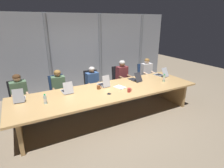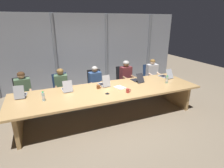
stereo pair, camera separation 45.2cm
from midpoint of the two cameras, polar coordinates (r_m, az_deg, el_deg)
ground_plane at (r=4.99m, az=1.66°, el=-9.98°), size 15.55×15.55×0.00m
conference_table at (r=4.72m, az=1.73°, el=-3.38°), size 4.86×1.41×0.75m
curtain_backdrop at (r=6.85m, az=-7.16°, el=10.09°), size 7.78×0.17×2.71m
laptop_left_end at (r=4.64m, az=-24.56°, el=-3.09°), size 0.27×0.42×0.32m
laptop_left_mid at (r=4.70m, az=-11.48°, el=-1.43°), size 0.25×0.41×0.30m
laptop_center at (r=4.95m, az=0.10°, el=0.15°), size 0.26×0.43×0.33m
laptop_right_mid at (r=5.41m, az=10.39°, el=1.39°), size 0.25×0.46×0.26m
laptop_right_end at (r=6.00m, az=18.73°, el=2.51°), size 0.29×0.49×0.29m
office_chair_left_end at (r=5.57m, az=-24.09°, el=-4.40°), size 0.60×0.60×0.95m
office_chair_left_mid at (r=5.61m, az=-13.31°, el=-2.99°), size 0.60×0.60×0.95m
office_chair_center at (r=5.84m, az=-3.20°, el=-1.56°), size 0.60×0.61×0.95m
office_chair_right_mid at (r=6.24m, az=5.80°, el=-0.19°), size 0.60×0.60×0.97m
office_chair_right_end at (r=6.79m, az=13.85°, el=0.90°), size 0.60×0.60×0.94m
person_left_end at (r=5.31m, az=-24.13°, el=-1.89°), size 0.43×0.56×1.18m
person_left_mid at (r=5.36m, az=-13.43°, el=-0.66°), size 0.42×0.57×1.16m
person_center at (r=5.60m, az=-2.81°, el=0.58°), size 0.40×0.55×1.13m
person_right_mid at (r=6.02m, az=6.95°, el=2.37°), size 0.42×0.57×1.22m
person_right_end at (r=6.58m, az=14.81°, el=3.07°), size 0.43×0.57×1.18m
water_bottle_primary at (r=5.43m, az=19.36°, el=1.22°), size 0.07×0.07×0.23m
water_bottle_secondary at (r=4.21m, az=-18.13°, el=-3.90°), size 0.07×0.07×0.23m
coffee_mug_near at (r=4.75m, az=-1.61°, el=-0.94°), size 0.14×0.10×0.10m
coffee_mug_far at (r=4.52m, az=7.95°, el=-2.16°), size 0.13×0.09×0.10m
conference_mic_left_side at (r=4.42m, az=1.41°, el=-2.96°), size 0.11×0.11×0.03m
spiral_notepad at (r=4.83m, az=5.26°, el=-1.15°), size 0.29×0.35×0.03m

